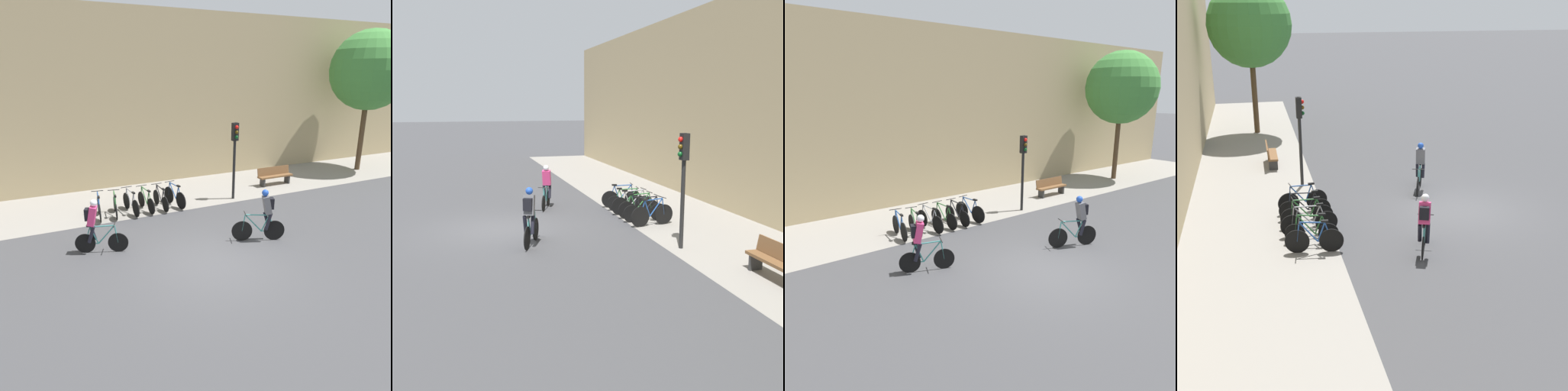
% 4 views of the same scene
% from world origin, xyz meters
% --- Properties ---
extents(ground, '(200.00, 200.00, 0.00)m').
position_xyz_m(ground, '(0.00, 0.00, 0.00)').
color(ground, '#3D3D3F').
extents(kerb_strip, '(44.00, 4.50, 0.01)m').
position_xyz_m(kerb_strip, '(0.00, 6.75, 0.00)').
color(kerb_strip, gray).
rests_on(kerb_strip, ground).
extents(building_facade, '(44.00, 0.60, 8.24)m').
position_xyz_m(building_facade, '(0.00, 9.30, 4.12)').
color(building_facade, tan).
rests_on(building_facade, ground).
extents(cyclist_pink, '(1.55, 0.69, 1.76)m').
position_xyz_m(cyclist_pink, '(-2.93, 2.23, 0.95)').
color(cyclist_pink, black).
rests_on(cyclist_pink, ground).
extents(cyclist_grey, '(1.67, 0.75, 1.79)m').
position_xyz_m(cyclist_grey, '(2.31, 0.71, 0.95)').
color(cyclist_grey, black).
rests_on(cyclist_grey, ground).
extents(parked_bike_0, '(0.46, 1.64, 0.98)m').
position_xyz_m(parked_bike_0, '(-2.20, 5.19, 0.41)').
color(parked_bike_0, black).
rests_on(parked_bike_0, ground).
extents(parked_bike_1, '(0.46, 1.56, 0.94)m').
position_xyz_m(parked_bike_1, '(-1.57, 5.19, 0.38)').
color(parked_bike_1, black).
rests_on(parked_bike_1, ground).
extents(parked_bike_2, '(0.46, 1.74, 0.98)m').
position_xyz_m(parked_bike_2, '(-0.93, 5.19, 0.41)').
color(parked_bike_2, black).
rests_on(parked_bike_2, ground).
extents(parked_bike_3, '(0.46, 1.67, 0.96)m').
position_xyz_m(parked_bike_3, '(-0.30, 5.19, 0.39)').
color(parked_bike_3, black).
rests_on(parked_bike_3, ground).
extents(parked_bike_4, '(0.46, 1.68, 0.95)m').
position_xyz_m(parked_bike_4, '(0.34, 5.19, 0.39)').
color(parked_bike_4, black).
rests_on(parked_bike_4, ground).
extents(parked_bike_5, '(0.46, 1.66, 0.99)m').
position_xyz_m(parked_bike_5, '(0.97, 5.19, 0.42)').
color(parked_bike_5, black).
rests_on(parked_bike_5, ground).
extents(traffic_light_pole, '(0.26, 0.30, 3.37)m').
position_xyz_m(traffic_light_pole, '(3.70, 4.94, 2.34)').
color(traffic_light_pole, black).
rests_on(traffic_light_pole, ground).
extents(bench, '(1.89, 0.44, 0.89)m').
position_xyz_m(bench, '(6.72, 5.98, 0.48)').
color(bench, brown).
rests_on(bench, ground).
extents(street_tree_0, '(4.22, 4.22, 7.59)m').
position_xyz_m(street_tree_0, '(12.97, 6.43, 5.47)').
color(street_tree_0, '#4C3823').
rests_on(street_tree_0, ground).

